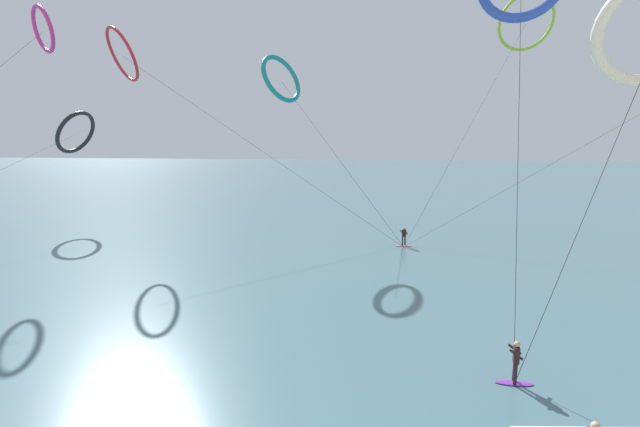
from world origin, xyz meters
The scene contains 8 objects.
sea_water centered at (0.00, 106.72, 0.04)m, with size 400.00×200.00×0.08m, color #476B75.
surfer_violet centered at (8.21, 15.16, 0.82)m, with size 1.40×0.62×1.70m.
surfer_coral centered at (5.41, 36.06, 0.82)m, with size 1.40×0.72×1.70m.
kite_lime centered at (16.55, 44.16, 20.03)m, with size 13.93×9.67×22.51m.
kite_charcoal centered at (-28.87, 41.92, 9.94)m, with size 3.12×33.92×12.25m.
kite_teal centered at (-5.63, 38.25, 14.51)m, with size 13.15×5.06×16.71m.
kite_magenta centered at (-25.44, 34.52, 18.39)m, with size 3.87×25.62×20.37m.
kite_crimson centered at (-20.39, 37.87, 16.86)m, with size 28.50×5.14×19.26m.
Camera 1 is at (2.89, -0.32, 9.07)m, focal length 23.90 mm.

